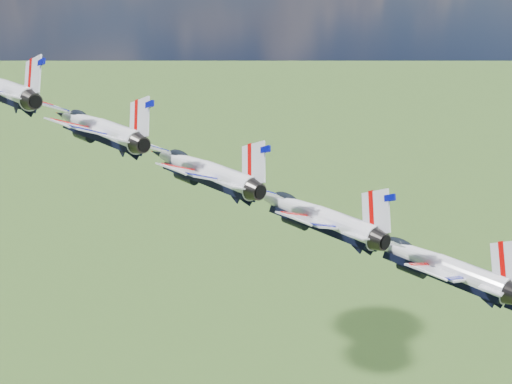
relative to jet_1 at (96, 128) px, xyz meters
name	(u,v)px	position (x,y,z in m)	size (l,w,h in m)	color
jet_1	(96,128)	(0.00, 0.00, 0.00)	(11.22, 16.61, 4.96)	white
jet_2	(201,170)	(8.01, -7.04, -3.10)	(11.22, 16.61, 4.96)	white
jet_3	(313,215)	(16.01, -14.08, -6.20)	(11.22, 16.61, 4.96)	white
jet_4	(432,263)	(24.02, -21.12, -9.30)	(11.22, 16.61, 4.96)	white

